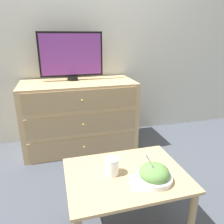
{
  "coord_description": "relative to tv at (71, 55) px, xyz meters",
  "views": [
    {
      "loc": [
        -0.39,
        -2.69,
        1.26
      ],
      "look_at": [
        -0.01,
        -1.29,
        0.75
      ],
      "focal_mm": 35.0,
      "sensor_mm": 36.0,
      "label": 1
    }
  ],
  "objects": [
    {
      "name": "coffee_table",
      "position": [
        0.18,
        -1.36,
        -0.7
      ],
      "size": [
        0.77,
        0.57,
        0.42
      ],
      "color": "tan",
      "rests_on": "ground_plane"
    },
    {
      "name": "napkin",
      "position": [
        0.26,
        -1.48,
        -0.64
      ],
      "size": [
        0.2,
        0.2,
        0.0
      ],
      "color": "silver",
      "rests_on": "coffee_table"
    },
    {
      "name": "drink_cup",
      "position": [
        0.1,
        -1.34,
        -0.59
      ],
      "size": [
        0.09,
        0.09,
        0.11
      ],
      "color": "beige",
      "rests_on": "coffee_table"
    },
    {
      "name": "wall_back",
      "position": [
        0.17,
        0.23,
        0.25
      ],
      "size": [
        12.0,
        0.05,
        2.6
      ],
      "color": "silver",
      "rests_on": "ground_plane"
    },
    {
      "name": "ground_plane",
      "position": [
        0.17,
        0.21,
        -1.05
      ],
      "size": [
        12.0,
        12.0,
        0.0
      ],
      "primitive_type": "plane",
      "color": "#474C56"
    },
    {
      "name": "takeout_bowl",
      "position": [
        0.33,
        -1.46,
        -0.6
      ],
      "size": [
        0.23,
        0.23,
        0.19
      ],
      "color": "silver",
      "rests_on": "coffee_table"
    },
    {
      "name": "tv",
      "position": [
        0.0,
        0.0,
        0.0
      ],
      "size": [
        0.69,
        0.12,
        0.52
      ],
      "color": "black",
      "rests_on": "dresser"
    },
    {
      "name": "dresser",
      "position": [
        0.05,
        -0.11,
        -0.66
      ],
      "size": [
        1.25,
        0.59,
        0.78
      ],
      "color": "tan",
      "rests_on": "ground_plane"
    }
  ]
}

